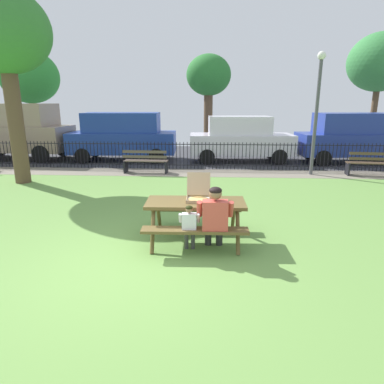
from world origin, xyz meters
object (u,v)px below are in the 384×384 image
at_px(adult_at_table, 215,216).
at_px(parked_car_left, 123,135).
at_px(picnic_table_foreground, 196,210).
at_px(child_at_table, 189,224).
at_px(park_bench_right, 371,164).
at_px(parked_car_far_left, 16,130).
at_px(pizza_box_open, 198,195).
at_px(tree_midground_left, 4,35).
at_px(parked_car_right, 354,137).
at_px(park_bench_center, 146,162).
at_px(lamp_post_walkway, 317,102).
at_px(pizza_slice_on_table, 225,203).
at_px(far_tree_center, 380,63).
at_px(parked_car_center, 240,138).
at_px(far_tree_midleft, 209,77).
at_px(far_tree_left, 30,77).

relative_size(adult_at_table, parked_car_left, 0.25).
height_order(picnic_table_foreground, child_at_table, child_at_table).
height_order(park_bench_right, parked_car_far_left, parked_car_far_left).
height_order(pizza_box_open, child_at_table, pizza_box_open).
bearing_deg(child_at_table, tree_midground_left, 139.17).
distance_m(park_bench_right, parked_car_right, 2.89).
bearing_deg(parked_car_far_left, picnic_table_foreground, -46.35).
bearing_deg(park_bench_center, lamp_post_walkway, 1.05).
height_order(park_bench_right, lamp_post_walkway, lamp_post_walkway).
bearing_deg(pizza_slice_on_table, far_tree_center, 58.34).
height_order(tree_midground_left, parked_car_center, tree_midground_left).
relative_size(child_at_table, parked_car_far_left, 0.18).
height_order(pizza_box_open, parked_car_left, parked_car_left).
bearing_deg(parked_car_right, parked_car_center, -179.98).
distance_m(pizza_slice_on_table, parked_car_left, 9.90).
distance_m(park_bench_center, far_tree_center, 15.06).
bearing_deg(parked_car_center, picnic_table_foreground, -99.68).
relative_size(park_bench_center, tree_midground_left, 0.28).
bearing_deg(lamp_post_walkway, tree_midground_left, -169.43).
bearing_deg(far_tree_midleft, park_bench_right, -55.48).
relative_size(parked_car_center, far_tree_midleft, 0.86).
xyz_separation_m(pizza_box_open, child_at_table, (-0.13, -0.67, -0.33)).
xyz_separation_m(park_bench_center, parked_car_far_left, (-6.36, 2.78, 0.89)).
bearing_deg(parked_car_far_left, far_tree_center, 17.55).
height_order(park_bench_center, parked_car_far_left, parked_car_far_left).
distance_m(pizza_box_open, parked_car_far_left, 12.23).
bearing_deg(park_bench_right, far_tree_midleft, 124.52).
xyz_separation_m(lamp_post_walkway, far_tree_center, (5.72, 8.38, 2.12)).
bearing_deg(adult_at_table, pizza_slice_on_table, 66.44).
bearing_deg(parked_car_center, park_bench_center, -142.63).
bearing_deg(picnic_table_foreground, far_tree_center, 56.73).
height_order(adult_at_table, parked_car_far_left, parked_car_far_left).
relative_size(far_tree_left, far_tree_midleft, 1.06).
distance_m(picnic_table_foreground, park_bench_right, 8.48).
bearing_deg(park_bench_center, parked_car_far_left, 156.42).
xyz_separation_m(parked_car_center, parked_car_right, (4.80, 0.00, 0.09)).
xyz_separation_m(child_at_table, park_bench_right, (5.96, 6.64, -0.11)).
xyz_separation_m(picnic_table_foreground, pizza_slice_on_table, (0.53, -0.07, 0.18)).
bearing_deg(park_bench_center, parked_car_left, 118.84).
bearing_deg(picnic_table_foreground, far_tree_left, 126.03).
relative_size(pizza_box_open, parked_car_left, 0.12).
relative_size(child_at_table, far_tree_left, 0.16).
height_order(picnic_table_foreground, far_tree_center, far_tree_center).
xyz_separation_m(lamp_post_walkway, far_tree_left, (-14.48, 8.38, 1.42)).
distance_m(parked_car_center, far_tree_midleft, 6.58).
bearing_deg(adult_at_table, parked_car_right, 57.52).
xyz_separation_m(tree_midground_left, parked_car_left, (2.16, 4.47, -3.31)).
height_order(picnic_table_foreground, parked_car_right, parked_car_right).
xyz_separation_m(pizza_slice_on_table, tree_midground_left, (-6.34, 4.49, 3.63)).
bearing_deg(parked_car_left, pizza_box_open, -67.13).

